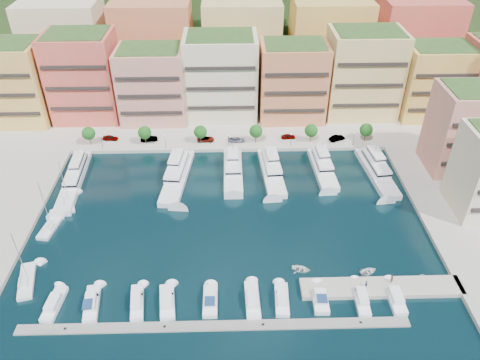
# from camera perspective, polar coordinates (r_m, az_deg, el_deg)

# --- Properties ---
(ground) EXTENTS (400.00, 400.00, 0.00)m
(ground) POSITION_cam_1_polar(r_m,az_deg,el_deg) (110.44, -1.33, -4.87)
(ground) COLOR black
(ground) RESTS_ON ground
(north_quay) EXTENTS (220.00, 64.00, 2.00)m
(north_quay) POSITION_cam_1_polar(r_m,az_deg,el_deg) (162.70, -1.48, 9.43)
(north_quay) COLOR #9E998E
(north_quay) RESTS_ON ground
(hillside) EXTENTS (240.00, 40.00, 58.00)m
(hillside) POSITION_cam_1_polar(r_m,az_deg,el_deg) (206.88, -1.54, 15.29)
(hillside) COLOR #203A17
(hillside) RESTS_ON ground
(south_pontoon) EXTENTS (72.00, 2.20, 0.35)m
(south_pontoon) POSITION_cam_1_polar(r_m,az_deg,el_deg) (89.78, -3.20, -17.40)
(south_pontoon) COLOR gray
(south_pontoon) RESTS_ON ground
(finger_pier) EXTENTS (32.00, 5.00, 2.00)m
(finger_pier) POSITION_cam_1_polar(r_m,az_deg,el_deg) (99.27, 16.80, -12.63)
(finger_pier) COLOR #9E998E
(finger_pier) RESTS_ON ground
(apartment_0) EXTENTS (22.00, 16.50, 24.80)m
(apartment_0) POSITION_cam_1_polar(r_m,az_deg,el_deg) (160.58, -26.25, 10.60)
(apartment_0) COLOR #E5C454
(apartment_0) RESTS_ON north_quay
(apartment_1) EXTENTS (20.00, 16.50, 26.80)m
(apartment_1) POSITION_cam_1_polar(r_m,az_deg,el_deg) (154.19, -18.50, 11.91)
(apartment_1) COLOR #D45A46
(apartment_1) RESTS_ON north_quay
(apartment_2) EXTENTS (20.00, 15.50, 22.80)m
(apartment_2) POSITION_cam_1_polar(r_m,az_deg,el_deg) (148.46, -10.62, 11.40)
(apartment_2) COLOR tan
(apartment_2) RESTS_ON north_quay
(apartment_3) EXTENTS (22.00, 16.50, 25.80)m
(apartment_3) POSITION_cam_1_polar(r_m,az_deg,el_deg) (147.87, -2.33, 12.52)
(apartment_3) COLOR beige
(apartment_3) RESTS_ON north_quay
(apartment_4) EXTENTS (20.00, 15.50, 23.80)m
(apartment_4) POSITION_cam_1_polar(r_m,az_deg,el_deg) (147.71, 6.42, 11.87)
(apartment_4) COLOR #CA744C
(apartment_4) RESTS_ON north_quay
(apartment_5) EXTENTS (22.00, 16.50, 26.80)m
(apartment_5) POSITION_cam_1_polar(r_m,az_deg,el_deg) (153.40, 14.74, 12.46)
(apartment_5) COLOR #E1C877
(apartment_5) RESTS_ON north_quay
(apartment_6) EXTENTS (20.00, 15.50, 22.80)m
(apartment_6) POSITION_cam_1_polar(r_m,az_deg,el_deg) (159.81, 22.55, 11.05)
(apartment_6) COLOR #E5C454
(apartment_6) RESTS_ON north_quay
(apartment_east_a) EXTENTS (18.00, 14.50, 22.80)m
(apartment_east_a) POSITION_cam_1_polar(r_m,az_deg,el_deg) (134.69, 26.08, 5.61)
(apartment_east_a) COLOR tan
(apartment_east_a) RESTS_ON east_quay
(backblock_0) EXTENTS (26.00, 18.00, 30.00)m
(backblock_0) POSITION_cam_1_polar(r_m,az_deg,el_deg) (176.51, -20.40, 15.05)
(backblock_0) COLOR beige
(backblock_0) RESTS_ON north_quay
(backblock_1) EXTENTS (26.00, 18.00, 30.00)m
(backblock_1) POSITION_cam_1_polar(r_m,az_deg,el_deg) (169.50, -10.40, 15.84)
(backblock_1) COLOR #CA744C
(backblock_1) RESTS_ON north_quay
(backblock_2) EXTENTS (26.00, 18.00, 30.00)m
(backblock_2) POSITION_cam_1_polar(r_m,az_deg,el_deg) (167.65, 0.20, 16.18)
(backblock_2) COLOR #E1C877
(backblock_2) RESTS_ON north_quay
(backblock_3) EXTENTS (26.00, 18.00, 30.00)m
(backblock_3) POSITION_cam_1_polar(r_m,az_deg,el_deg) (171.12, 10.70, 16.00)
(backblock_3) COLOR #E5C454
(backblock_3) RESTS_ON north_quay
(backblock_4) EXTENTS (26.00, 18.00, 30.00)m
(backblock_4) POSITION_cam_1_polar(r_m,az_deg,el_deg) (179.61, 20.46, 15.37)
(backblock_4) COLOR #D45A46
(backblock_4) RESTS_ON north_quay
(tree_0) EXTENTS (3.80, 3.80, 5.65)m
(tree_0) POSITION_cam_1_polar(r_m,az_deg,el_deg) (141.17, -17.98, 5.43)
(tree_0) COLOR #473323
(tree_0) RESTS_ON north_quay
(tree_1) EXTENTS (3.80, 3.80, 5.65)m
(tree_1) POSITION_cam_1_polar(r_m,az_deg,el_deg) (137.45, -11.55, 5.68)
(tree_1) COLOR #473323
(tree_1) RESTS_ON north_quay
(tree_2) EXTENTS (3.80, 3.80, 5.65)m
(tree_2) POSITION_cam_1_polar(r_m,az_deg,el_deg) (135.53, -4.85, 5.86)
(tree_2) COLOR #473323
(tree_2) RESTS_ON north_quay
(tree_3) EXTENTS (3.80, 3.80, 5.65)m
(tree_3) POSITION_cam_1_polar(r_m,az_deg,el_deg) (135.48, 1.95, 5.96)
(tree_3) COLOR #473323
(tree_3) RESTS_ON north_quay
(tree_4) EXTENTS (3.80, 3.80, 5.65)m
(tree_4) POSITION_cam_1_polar(r_m,az_deg,el_deg) (137.31, 8.67, 5.98)
(tree_4) COLOR #473323
(tree_4) RESTS_ON north_quay
(tree_5) EXTENTS (3.80, 3.80, 5.65)m
(tree_5) POSITION_cam_1_polar(r_m,az_deg,el_deg) (140.94, 15.13, 5.92)
(tree_5) COLOR #473323
(tree_5) RESTS_ON north_quay
(lamppost_0) EXTENTS (0.30, 0.30, 4.20)m
(lamppost_0) POSITION_cam_1_polar(r_m,az_deg,el_deg) (138.60, -16.54, 4.69)
(lamppost_0) COLOR black
(lamppost_0) RESTS_ON north_quay
(lamppost_1) EXTENTS (0.30, 0.30, 4.20)m
(lamppost_1) POSITION_cam_1_polar(r_m,az_deg,el_deg) (134.99, -9.13, 4.93)
(lamppost_1) COLOR black
(lamppost_1) RESTS_ON north_quay
(lamppost_2) EXTENTS (0.30, 0.30, 4.20)m
(lamppost_2) POSITION_cam_1_polar(r_m,az_deg,el_deg) (133.73, -1.44, 5.09)
(lamppost_2) COLOR black
(lamppost_2) RESTS_ON north_quay
(lamppost_3) EXTENTS (0.30, 0.30, 4.20)m
(lamppost_3) POSITION_cam_1_polar(r_m,az_deg,el_deg) (134.89, 6.26, 5.16)
(lamppost_3) COLOR black
(lamppost_3) RESTS_ON north_quay
(lamppost_4) EXTENTS (0.30, 0.30, 4.20)m
(lamppost_4) POSITION_cam_1_polar(r_m,az_deg,el_deg) (138.39, 13.70, 5.14)
(lamppost_4) COLOR black
(lamppost_4) RESTS_ON north_quay
(yacht_0) EXTENTS (5.51, 27.04, 7.30)m
(yacht_0) POSITION_cam_1_polar(r_m,az_deg,el_deg) (129.50, -19.53, 0.31)
(yacht_0) COLOR white
(yacht_0) RESTS_ON ground
(yacht_2) EXTENTS (7.75, 24.85, 7.30)m
(yacht_2) POSITION_cam_1_polar(r_m,az_deg,el_deg) (124.63, -7.63, 0.81)
(yacht_2) COLOR white
(yacht_2) RESTS_ON ground
(yacht_3) EXTENTS (4.84, 20.03, 7.30)m
(yacht_3) POSITION_cam_1_polar(r_m,az_deg,el_deg) (125.51, -0.86, 1.44)
(yacht_3) COLOR white
(yacht_3) RESTS_ON ground
(yacht_4) EXTENTS (6.37, 22.01, 7.30)m
(yacht_4) POSITION_cam_1_polar(r_m,az_deg,el_deg) (125.37, 3.84, 1.24)
(yacht_4) COLOR white
(yacht_4) RESTS_ON ground
(yacht_5) EXTENTS (5.65, 19.37, 7.30)m
(yacht_5) POSITION_cam_1_polar(r_m,az_deg,el_deg) (128.29, 10.01, 1.67)
(yacht_5) COLOR white
(yacht_5) RESTS_ON ground
(yacht_6) EXTENTS (6.86, 23.34, 7.30)m
(yacht_6) POSITION_cam_1_polar(r_m,az_deg,el_deg) (130.39, 16.25, 1.28)
(yacht_6) COLOR white
(yacht_6) RESTS_ON ground
(cruiser_0) EXTENTS (3.28, 8.50, 2.55)m
(cruiser_0) POSITION_cam_1_polar(r_m,az_deg,el_deg) (98.68, -21.72, -13.91)
(cruiser_0) COLOR white
(cruiser_0) RESTS_ON ground
(cruiser_1) EXTENTS (3.62, 8.90, 2.66)m
(cruiser_1) POSITION_cam_1_polar(r_m,az_deg,el_deg) (96.43, -17.62, -14.17)
(cruiser_1) COLOR white
(cruiser_1) RESTS_ON ground
(cruiser_2) EXTENTS (3.46, 8.72, 2.55)m
(cruiser_2) POSITION_cam_1_polar(r_m,az_deg,el_deg) (94.43, -12.44, -14.40)
(cruiser_2) COLOR white
(cruiser_2) RESTS_ON ground
(cruiser_3) EXTENTS (3.78, 8.57, 2.55)m
(cruiser_3) POSITION_cam_1_polar(r_m,az_deg,el_deg) (93.49, -8.88, -14.49)
(cruiser_3) COLOR white
(cruiser_3) RESTS_ON ground
(cruiser_4) EXTENTS (2.76, 7.61, 2.66)m
(cruiser_4) POSITION_cam_1_polar(r_m,az_deg,el_deg) (92.73, -3.64, -14.53)
(cruiser_4) COLOR white
(cruiser_4) RESTS_ON ground
(cruiser_5) EXTENTS (2.91, 9.02, 2.55)m
(cruiser_5) POSITION_cam_1_polar(r_m,az_deg,el_deg) (92.74, 1.53, -14.46)
(cruiser_5) COLOR white
(cruiser_5) RESTS_ON ground
(cruiser_6) EXTENTS (2.97, 8.06, 2.55)m
(cruiser_6) POSITION_cam_1_polar(r_m,az_deg,el_deg) (93.16, 5.13, -14.34)
(cruiser_6) COLOR white
(cruiser_6) RESTS_ON ground
(cruiser_7) EXTENTS (3.03, 7.23, 2.66)m
(cruiser_7) POSITION_cam_1_polar(r_m,az_deg,el_deg) (94.18, 9.73, -14.10)
(cruiser_7) COLOR white
(cruiser_7) RESTS_ON ground
(cruiser_8) EXTENTS (2.76, 8.78, 2.55)m
(cruiser_8) POSITION_cam_1_polar(r_m,az_deg,el_deg) (95.95, 14.54, -13.77)
(cruiser_8) COLOR white
(cruiser_8) RESTS_ON ground
(cruiser_9) EXTENTS (2.66, 8.30, 2.55)m
(cruiser_9) POSITION_cam_1_polar(r_m,az_deg,el_deg) (97.88, 18.37, -13.44)
(cruiser_9) COLOR white
(cruiser_9) RESTS_ON ground
(sailboat_0) EXTENTS (5.08, 10.23, 13.20)m
(sailboat_0) POSITION_cam_1_polar(r_m,az_deg,el_deg) (105.35, -24.56, -11.18)
(sailboat_0) COLOR white
(sailboat_0) RESTS_ON ground
(sailboat_2) EXTENTS (5.26, 8.68, 13.20)m
(sailboat_2) POSITION_cam_1_polar(r_m,az_deg,el_deg) (122.33, -20.23, -2.65)
(sailboat_2) COLOR white
(sailboat_2) RESTS_ON ground
(sailboat_1) EXTENTS (4.18, 9.08, 13.20)m
(sailboat_1) POSITION_cam_1_polar(r_m,az_deg,el_deg) (116.46, -22.08, -5.33)
(sailboat_1) COLOR white
(sailboat_1) RESTS_ON ground
(tender_0) EXTENTS (4.52, 3.75, 0.81)m
(tender_0) POSITION_cam_1_polar(r_m,az_deg,el_deg) (99.15, 7.46, -10.73)
(tender_0) COLOR silver
(tender_0) RESTS_ON ground
(tender_3) EXTENTS (1.60, 1.41, 0.79)m
(tender_3) POSITION_cam_1_polar(r_m,az_deg,el_deg) (103.96, 21.31, -10.82)
(tender_3) COLOR beige
(tender_3) RESTS_ON ground
(tender_2) EXTENTS (4.37, 3.75, 0.76)m
(tender_2) POSITION_cam_1_polar(r_m,az_deg,el_deg) (101.46, 15.40, -10.69)
(tender_2) COLOR white
(tender_2) RESTS_ON ground
(car_0) EXTENTS (4.50, 2.14, 1.48)m
(car_0) POSITION_cam_1_polar(r_m,az_deg,el_deg) (143.33, -15.52, 4.99)
(car_0) COLOR gray
(car_0) RESTS_ON north_quay
(car_1) EXTENTS (5.16, 2.47, 1.63)m
(car_1) POSITION_cam_1_polar(r_m,az_deg,el_deg) (140.16, -11.03, 4.98)
(car_1) COLOR gray
(car_1) RESTS_ON north_quay
(car_2) EXTENTS (5.08, 2.42, 1.40)m
(car_2) POSITION_cam_1_polar(r_m,az_deg,el_deg) (137.93, -4.21, 5.00)
(car_2) COLOR gray
(car_2) RESTS_ON north_quay
(car_3) EXTENTS (4.78, 1.97, 1.38)m
(car_3) POSITION_cam_1_polar(r_m,az_deg,el_deg) (137.27, -0.45, 4.94)
(car_3) COLOR gray
(car_3) RESTS_ON north_quay
(car_4) EXTENTS (4.33, 2.06, 1.43)m
(car_4) POSITION_cam_1_polar(r_m,az_deg,el_deg) (139.62, 5.90, 5.31)
(car_4) COLOR gray
(car_4) RESTS_ON north_quay
(car_5) EXTENTS (5.08, 3.49, 1.59)m
(car_5) POSITION_cam_1_polar(r_m,az_deg,el_deg) (140.82, 11.74, 5.03)
(car_5) COLOR gray
(car_5) RESTS_ON north_quay
(person_0) EXTENTS (0.65, 0.74, 1.70)m
(person_0) POSITION_cam_1_polar(r_m,az_deg,el_deg) (96.91, 15.14, -12.12)
(person_0) COLOR #283650
(person_0) RESTS_ON finger_pier
(person_1) EXTENTS (1.12, 1.07, 1.82)m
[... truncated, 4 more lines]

